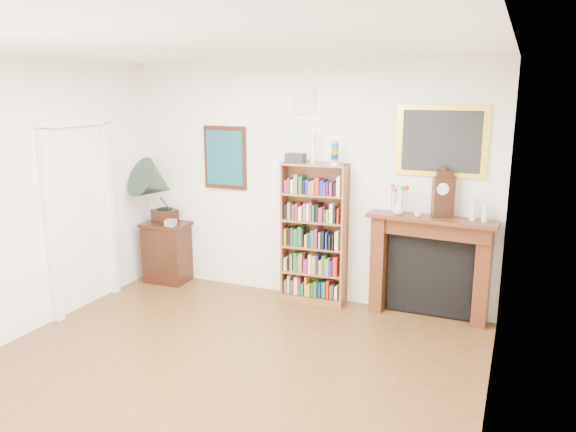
{
  "coord_description": "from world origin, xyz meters",
  "views": [
    {
      "loc": [
        2.35,
        -3.61,
        2.52
      ],
      "look_at": [
        0.17,
        1.6,
        1.21
      ],
      "focal_mm": 35.0,
      "sensor_mm": 36.0,
      "label": 1
    }
  ],
  "objects_px": {
    "fireplace": "(430,258)",
    "bottle_right": "(485,212)",
    "cd_stack": "(171,223)",
    "flower_vase": "(399,208)",
    "mantel_clock": "(443,195)",
    "bottle_left": "(473,209)",
    "bookshelf": "(314,226)",
    "teacup": "(418,214)",
    "side_cabinet": "(167,252)",
    "gramophone": "(156,186)"
  },
  "relations": [
    {
      "from": "side_cabinet",
      "to": "flower_vase",
      "type": "height_order",
      "value": "flower_vase"
    },
    {
      "from": "side_cabinet",
      "to": "fireplace",
      "type": "xyz_separation_m",
      "value": [
        3.35,
        0.13,
        0.29
      ]
    },
    {
      "from": "cd_stack",
      "to": "flower_vase",
      "type": "height_order",
      "value": "flower_vase"
    },
    {
      "from": "cd_stack",
      "to": "flower_vase",
      "type": "distance_m",
      "value": 2.88
    },
    {
      "from": "flower_vase",
      "to": "gramophone",
      "type": "bearing_deg",
      "value": -177.36
    },
    {
      "from": "fireplace",
      "to": "bottle_right",
      "type": "xyz_separation_m",
      "value": [
        0.53,
        -0.07,
        0.58
      ]
    },
    {
      "from": "fireplace",
      "to": "bottle_right",
      "type": "distance_m",
      "value": 0.79
    },
    {
      "from": "teacup",
      "to": "bottle_right",
      "type": "relative_size",
      "value": 0.38
    },
    {
      "from": "cd_stack",
      "to": "bottle_left",
      "type": "distance_m",
      "value": 3.64
    },
    {
      "from": "gramophone",
      "to": "teacup",
      "type": "xyz_separation_m",
      "value": [
        3.27,
        0.09,
        -0.09
      ]
    },
    {
      "from": "mantel_clock",
      "to": "flower_vase",
      "type": "bearing_deg",
      "value": 163.18
    },
    {
      "from": "mantel_clock",
      "to": "teacup",
      "type": "relative_size",
      "value": 6.53
    },
    {
      "from": "teacup",
      "to": "cd_stack",
      "type": "bearing_deg",
      "value": -178.01
    },
    {
      "from": "mantel_clock",
      "to": "bottle_right",
      "type": "bearing_deg",
      "value": -29.84
    },
    {
      "from": "gramophone",
      "to": "mantel_clock",
      "type": "xyz_separation_m",
      "value": [
        3.5,
        0.19,
        0.12
      ]
    },
    {
      "from": "bottle_left",
      "to": "mantel_clock",
      "type": "bearing_deg",
      "value": 175.63
    },
    {
      "from": "bottle_left",
      "to": "flower_vase",
      "type": "bearing_deg",
      "value": -177.79
    },
    {
      "from": "bookshelf",
      "to": "flower_vase",
      "type": "relative_size",
      "value": 13.78
    },
    {
      "from": "mantel_clock",
      "to": "bottle_left",
      "type": "bearing_deg",
      "value": -27.91
    },
    {
      "from": "mantel_clock",
      "to": "bottle_right",
      "type": "height_order",
      "value": "mantel_clock"
    },
    {
      "from": "fireplace",
      "to": "bottle_left",
      "type": "bearing_deg",
      "value": -1.57
    },
    {
      "from": "bookshelf",
      "to": "side_cabinet",
      "type": "relative_size",
      "value": 2.42
    },
    {
      "from": "bookshelf",
      "to": "bottle_right",
      "type": "bearing_deg",
      "value": -5.17
    },
    {
      "from": "cd_stack",
      "to": "mantel_clock",
      "type": "xyz_separation_m",
      "value": [
        3.3,
        0.21,
        0.57
      ]
    },
    {
      "from": "flower_vase",
      "to": "bottle_left",
      "type": "xyz_separation_m",
      "value": [
        0.76,
        0.03,
        0.05
      ]
    },
    {
      "from": "side_cabinet",
      "to": "gramophone",
      "type": "relative_size",
      "value": 0.91
    },
    {
      "from": "mantel_clock",
      "to": "flower_vase",
      "type": "distance_m",
      "value": 0.49
    },
    {
      "from": "gramophone",
      "to": "cd_stack",
      "type": "relative_size",
      "value": 7.25
    },
    {
      "from": "side_cabinet",
      "to": "mantel_clock",
      "type": "bearing_deg",
      "value": -0.9
    },
    {
      "from": "side_cabinet",
      "to": "mantel_clock",
      "type": "relative_size",
      "value": 1.58
    },
    {
      "from": "bookshelf",
      "to": "side_cabinet",
      "type": "distance_m",
      "value": 2.08
    },
    {
      "from": "cd_stack",
      "to": "mantel_clock",
      "type": "height_order",
      "value": "mantel_clock"
    },
    {
      "from": "cd_stack",
      "to": "flower_vase",
      "type": "relative_size",
      "value": 0.86
    },
    {
      "from": "flower_vase",
      "to": "bottle_left",
      "type": "distance_m",
      "value": 0.77
    },
    {
      "from": "side_cabinet",
      "to": "teacup",
      "type": "relative_size",
      "value": 10.34
    },
    {
      "from": "fireplace",
      "to": "cd_stack",
      "type": "relative_size",
      "value": 11.6
    },
    {
      "from": "fireplace",
      "to": "teacup",
      "type": "xyz_separation_m",
      "value": [
        -0.13,
        -0.12,
        0.51
      ]
    },
    {
      "from": "side_cabinet",
      "to": "teacup",
      "type": "bearing_deg",
      "value": -2.62
    },
    {
      "from": "side_cabinet",
      "to": "gramophone",
      "type": "xyz_separation_m",
      "value": [
        -0.05,
        -0.08,
        0.89
      ]
    },
    {
      "from": "teacup",
      "to": "bottle_left",
      "type": "bearing_deg",
      "value": 8.39
    },
    {
      "from": "fireplace",
      "to": "cd_stack",
      "type": "bearing_deg",
      "value": -171.51
    },
    {
      "from": "bottle_left",
      "to": "bottle_right",
      "type": "height_order",
      "value": "bottle_left"
    },
    {
      "from": "gramophone",
      "to": "flower_vase",
      "type": "height_order",
      "value": "gramophone"
    },
    {
      "from": "bookshelf",
      "to": "mantel_clock",
      "type": "height_order",
      "value": "bookshelf"
    },
    {
      "from": "teacup",
      "to": "bookshelf",
      "type": "bearing_deg",
      "value": 176.79
    },
    {
      "from": "fireplace",
      "to": "mantel_clock",
      "type": "xyz_separation_m",
      "value": [
        0.1,
        -0.02,
        0.72
      ]
    },
    {
      "from": "bookshelf",
      "to": "teacup",
      "type": "relative_size",
      "value": 25.03
    },
    {
      "from": "fireplace",
      "to": "gramophone",
      "type": "distance_m",
      "value": 3.46
    },
    {
      "from": "cd_stack",
      "to": "gramophone",
      "type": "bearing_deg",
      "value": 175.09
    },
    {
      "from": "gramophone",
      "to": "bottle_right",
      "type": "bearing_deg",
      "value": 26.07
    }
  ]
}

